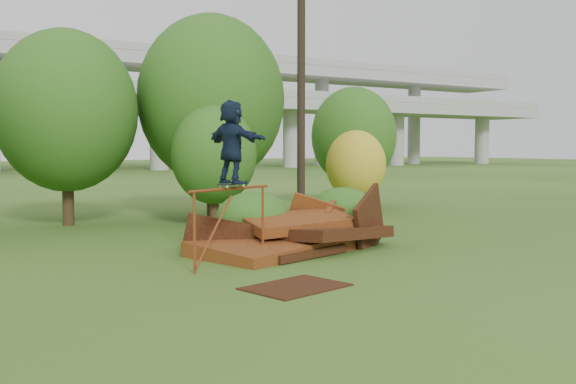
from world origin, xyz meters
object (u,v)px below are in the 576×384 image
skater (232,142)px  utility_pole (301,62)px  scrap_pile (295,237)px  flat_plate (296,287)px

skater → utility_pole: (5.88, 6.19, 2.85)m
utility_pole → scrap_pile: bearing=-124.6°
skater → flat_plate: 3.82m
scrap_pile → utility_pole: size_ratio=0.53×
scrap_pile → skater: (-2.27, -0.96, 2.40)m
flat_plate → utility_pole: size_ratio=0.17×
flat_plate → skater: bearing=89.2°
skater → flat_plate: size_ratio=1.01×
scrap_pile → skater: skater is taller
scrap_pile → skater: size_ratio=3.15×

